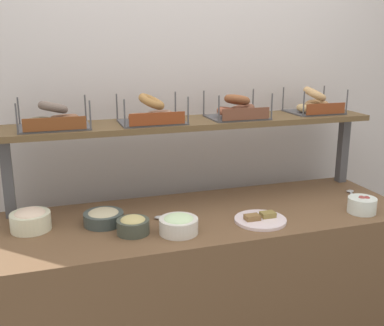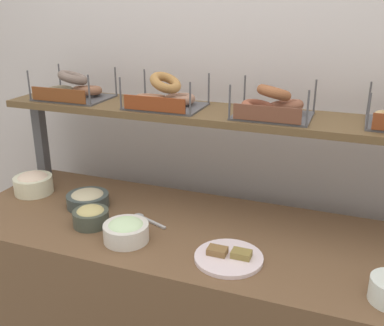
{
  "view_description": "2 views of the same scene",
  "coord_description": "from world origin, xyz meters",
  "px_view_note": "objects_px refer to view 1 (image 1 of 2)",
  "views": [
    {
      "loc": [
        -0.75,
        -2.03,
        1.7
      ],
      "look_at": [
        -0.07,
        0.07,
        1.1
      ],
      "focal_mm": 43.4,
      "sensor_mm": 36.0,
      "label": 1
    },
    {
      "loc": [
        0.56,
        -1.52,
        1.74
      ],
      "look_at": [
        -0.05,
        0.09,
        1.1
      ],
      "focal_mm": 42.23,
      "sensor_mm": 36.0,
      "label": 2
    }
  ],
  "objects_px": {
    "bagel_basket_cinnamon_raisin": "(237,109)",
    "bagel_basket_sesame": "(314,104)",
    "bowl_scallion_spread": "(179,224)",
    "bagel_basket_poppy": "(53,119)",
    "bowl_potato_salad": "(30,219)",
    "bowl_hummus": "(133,225)",
    "serving_spoon_by_edge": "(351,193)",
    "bagel_basket_everything": "(152,114)",
    "serving_spoon_near_plate": "(167,218)",
    "bowl_beet_salad": "(362,205)",
    "serving_plate_white": "(260,219)",
    "bowl_tuna_salad": "(104,217)"
  },
  "relations": [
    {
      "from": "bagel_basket_cinnamon_raisin",
      "to": "bagel_basket_sesame",
      "type": "relative_size",
      "value": 1.07
    },
    {
      "from": "bowl_scallion_spread",
      "to": "bagel_basket_poppy",
      "type": "bearing_deg",
      "value": 138.72
    },
    {
      "from": "bowl_potato_salad",
      "to": "bowl_hummus",
      "type": "bearing_deg",
      "value": -22.84
    },
    {
      "from": "bowl_scallion_spread",
      "to": "serving_spoon_by_edge",
      "type": "height_order",
      "value": "bowl_scallion_spread"
    },
    {
      "from": "bowl_scallion_spread",
      "to": "bagel_basket_everything",
      "type": "xyz_separation_m",
      "value": [
        -0.02,
        0.43,
        0.43
      ]
    },
    {
      "from": "bowl_potato_salad",
      "to": "bagel_basket_cinnamon_raisin",
      "type": "xyz_separation_m",
      "value": [
        1.09,
        0.19,
        0.43
      ]
    },
    {
      "from": "bagel_basket_poppy",
      "to": "bagel_basket_everything",
      "type": "height_order",
      "value": "bagel_basket_everything"
    },
    {
      "from": "serving_spoon_by_edge",
      "to": "bagel_basket_sesame",
      "type": "height_order",
      "value": "bagel_basket_sesame"
    },
    {
      "from": "serving_spoon_near_plate",
      "to": "serving_spoon_by_edge",
      "type": "distance_m",
      "value": 1.08
    },
    {
      "from": "bowl_beet_salad",
      "to": "serving_plate_white",
      "type": "height_order",
      "value": "bowl_beet_salad"
    },
    {
      "from": "bagel_basket_cinnamon_raisin",
      "to": "bagel_basket_sesame",
      "type": "xyz_separation_m",
      "value": [
        0.49,
        0.03,
        0.0
      ]
    },
    {
      "from": "bagel_basket_cinnamon_raisin",
      "to": "bowl_tuna_salad",
      "type": "bearing_deg",
      "value": -163.84
    },
    {
      "from": "serving_spoon_near_plate",
      "to": "bagel_basket_poppy",
      "type": "height_order",
      "value": "bagel_basket_poppy"
    },
    {
      "from": "bowl_beet_salad",
      "to": "bowl_hummus",
      "type": "bearing_deg",
      "value": 175.18
    },
    {
      "from": "bagel_basket_everything",
      "to": "bagel_basket_cinnamon_raisin",
      "type": "relative_size",
      "value": 1.06
    },
    {
      "from": "bowl_beet_salad",
      "to": "serving_plate_white",
      "type": "bearing_deg",
      "value": 175.03
    },
    {
      "from": "serving_spoon_near_plate",
      "to": "bagel_basket_everything",
      "type": "height_order",
      "value": "bagel_basket_everything"
    },
    {
      "from": "serving_plate_white",
      "to": "serving_spoon_by_edge",
      "type": "xyz_separation_m",
      "value": [
        0.66,
        0.2,
        -0.0
      ]
    },
    {
      "from": "bagel_basket_cinnamon_raisin",
      "to": "bagel_basket_everything",
      "type": "bearing_deg",
      "value": -179.7
    },
    {
      "from": "serving_spoon_near_plate",
      "to": "serving_spoon_by_edge",
      "type": "xyz_separation_m",
      "value": [
        1.08,
        0.03,
        0.0
      ]
    },
    {
      "from": "bowl_potato_salad",
      "to": "serving_plate_white",
      "type": "bearing_deg",
      "value": -12.64
    },
    {
      "from": "serving_spoon_by_edge",
      "to": "bagel_basket_cinnamon_raisin",
      "type": "bearing_deg",
      "value": 160.35
    },
    {
      "from": "bowl_scallion_spread",
      "to": "bowl_tuna_salad",
      "type": "bearing_deg",
      "value": 145.96
    },
    {
      "from": "bagel_basket_poppy",
      "to": "bagel_basket_sesame",
      "type": "xyz_separation_m",
      "value": [
        1.44,
        0.03,
        0.0
      ]
    },
    {
      "from": "serving_plate_white",
      "to": "bowl_hummus",
      "type": "bearing_deg",
      "value": 175.31
    },
    {
      "from": "bagel_basket_cinnamon_raisin",
      "to": "bowl_beet_salad",
      "type": "bearing_deg",
      "value": -43.35
    },
    {
      "from": "serving_spoon_near_plate",
      "to": "bowl_beet_salad",
      "type": "bearing_deg",
      "value": -12.67
    },
    {
      "from": "bowl_hummus",
      "to": "bagel_basket_cinnamon_raisin",
      "type": "bearing_deg",
      "value": 29.61
    },
    {
      "from": "bowl_beet_salad",
      "to": "bagel_basket_everything",
      "type": "relative_size",
      "value": 0.43
    },
    {
      "from": "bowl_beet_salad",
      "to": "bagel_basket_everything",
      "type": "xyz_separation_m",
      "value": [
        -0.96,
        0.46,
        0.44
      ]
    },
    {
      "from": "bowl_potato_salad",
      "to": "serving_spoon_near_plate",
      "type": "distance_m",
      "value": 0.63
    },
    {
      "from": "serving_plate_white",
      "to": "bagel_basket_poppy",
      "type": "height_order",
      "value": "bagel_basket_poppy"
    },
    {
      "from": "bowl_tuna_salad",
      "to": "bagel_basket_poppy",
      "type": "height_order",
      "value": "bagel_basket_poppy"
    },
    {
      "from": "bowl_beet_salad",
      "to": "bagel_basket_poppy",
      "type": "distance_m",
      "value": 1.58
    },
    {
      "from": "bowl_potato_salad",
      "to": "bowl_beet_salad",
      "type": "height_order",
      "value": "bowl_potato_salad"
    },
    {
      "from": "bowl_beet_salad",
      "to": "serving_spoon_near_plate",
      "type": "height_order",
      "value": "bowl_beet_salad"
    },
    {
      "from": "bowl_hummus",
      "to": "serving_spoon_by_edge",
      "type": "distance_m",
      "value": 1.27
    },
    {
      "from": "bowl_scallion_spread",
      "to": "serving_spoon_near_plate",
      "type": "distance_m",
      "value": 0.18
    },
    {
      "from": "bowl_hummus",
      "to": "bowl_scallion_spread",
      "type": "relative_size",
      "value": 0.84
    },
    {
      "from": "bowl_scallion_spread",
      "to": "serving_spoon_near_plate",
      "type": "height_order",
      "value": "bowl_scallion_spread"
    },
    {
      "from": "bowl_tuna_salad",
      "to": "serving_spoon_near_plate",
      "type": "distance_m",
      "value": 0.3
    },
    {
      "from": "bowl_beet_salad",
      "to": "bagel_basket_sesame",
      "type": "distance_m",
      "value": 0.66
    },
    {
      "from": "bowl_beet_salad",
      "to": "bagel_basket_sesame",
      "type": "height_order",
      "value": "bagel_basket_sesame"
    },
    {
      "from": "bowl_tuna_salad",
      "to": "bagel_basket_everything",
      "type": "bearing_deg",
      "value": 36.79
    },
    {
      "from": "bowl_potato_salad",
      "to": "bowl_tuna_salad",
      "type": "xyz_separation_m",
      "value": [
        0.33,
        -0.04,
        -0.01
      ]
    },
    {
      "from": "bowl_beet_salad",
      "to": "serving_spoon_by_edge",
      "type": "relative_size",
      "value": 0.87
    },
    {
      "from": "bagel_basket_poppy",
      "to": "bagel_basket_sesame",
      "type": "relative_size",
      "value": 1.16
    },
    {
      "from": "bagel_basket_poppy",
      "to": "bowl_potato_salad",
      "type": "bearing_deg",
      "value": -126.11
    },
    {
      "from": "bowl_scallion_spread",
      "to": "bagel_basket_cinnamon_raisin",
      "type": "bearing_deg",
      "value": 43.31
    },
    {
      "from": "bagel_basket_sesame",
      "to": "bagel_basket_cinnamon_raisin",
      "type": "bearing_deg",
      "value": -176.42
    }
  ]
}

